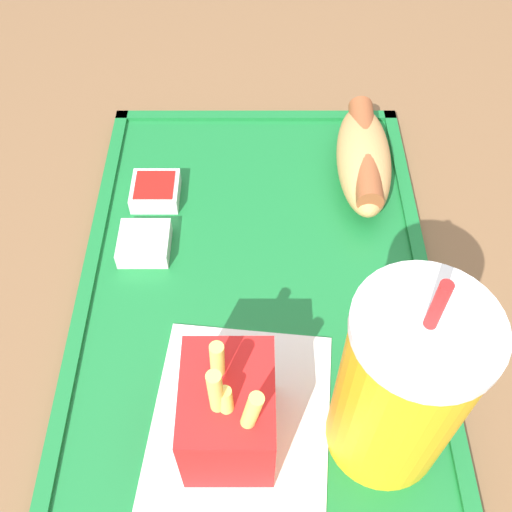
{
  "coord_description": "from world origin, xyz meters",
  "views": [
    {
      "loc": [
        0.32,
        -0.03,
        1.13
      ],
      "look_at": [
        0.03,
        -0.03,
        0.74
      ],
      "focal_mm": 42.0,
      "sensor_mm": 36.0,
      "label": 1
    }
  ],
  "objects_px": {
    "fries_carton": "(229,413)",
    "sauce_cup_mayo": "(144,245)",
    "hot_dog_far": "(364,157)",
    "sauce_cup_ketchup": "(155,191)",
    "soda_cup": "(401,388)"
  },
  "relations": [
    {
      "from": "soda_cup",
      "to": "sauce_cup_ketchup",
      "type": "bearing_deg",
      "value": -141.55
    },
    {
      "from": "hot_dog_far",
      "to": "sauce_cup_ketchup",
      "type": "bearing_deg",
      "value": -81.72
    },
    {
      "from": "hot_dog_far",
      "to": "fries_carton",
      "type": "distance_m",
      "value": 0.28
    },
    {
      "from": "hot_dog_far",
      "to": "sauce_cup_ketchup",
      "type": "height_order",
      "value": "hot_dog_far"
    },
    {
      "from": "sauce_cup_mayo",
      "to": "sauce_cup_ketchup",
      "type": "distance_m",
      "value": 0.06
    },
    {
      "from": "soda_cup",
      "to": "sauce_cup_mayo",
      "type": "relative_size",
      "value": 4.26
    },
    {
      "from": "fries_carton",
      "to": "sauce_cup_mayo",
      "type": "xyz_separation_m",
      "value": [
        -0.16,
        -0.08,
        -0.03
      ]
    },
    {
      "from": "hot_dog_far",
      "to": "fries_carton",
      "type": "relative_size",
      "value": 1.28
    },
    {
      "from": "soda_cup",
      "to": "hot_dog_far",
      "type": "bearing_deg",
      "value": 177.15
    },
    {
      "from": "hot_dog_far",
      "to": "fries_carton",
      "type": "bearing_deg",
      "value": -24.8
    },
    {
      "from": "sauce_cup_mayo",
      "to": "sauce_cup_ketchup",
      "type": "bearing_deg",
      "value": 176.98
    },
    {
      "from": "sauce_cup_mayo",
      "to": "sauce_cup_ketchup",
      "type": "relative_size",
      "value": 1.0
    },
    {
      "from": "hot_dog_far",
      "to": "fries_carton",
      "type": "height_order",
      "value": "fries_carton"
    },
    {
      "from": "soda_cup",
      "to": "fries_carton",
      "type": "relative_size",
      "value": 1.65
    },
    {
      "from": "soda_cup",
      "to": "sauce_cup_mayo",
      "type": "bearing_deg",
      "value": -131.67
    }
  ]
}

